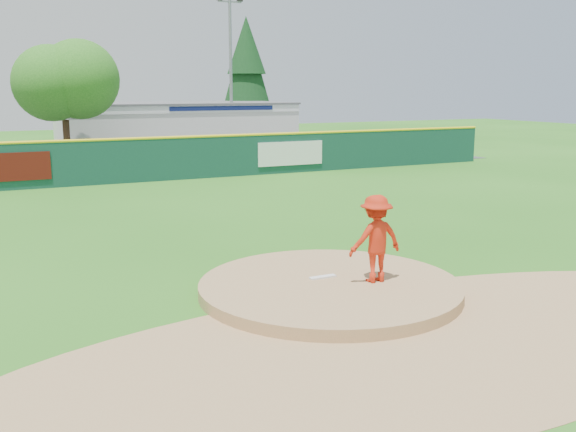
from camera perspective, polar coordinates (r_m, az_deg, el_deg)
name	(u,v)px	position (r m, az deg, el deg)	size (l,w,h in m)	color
ground	(330,293)	(13.63, 3.71, -6.85)	(120.00, 120.00, 0.00)	#286B19
pitchers_mound	(330,293)	(13.63, 3.71, -6.85)	(5.50, 5.50, 0.50)	#9E774C
pitching_rubber	(323,277)	(13.79, 3.11, -5.44)	(0.60, 0.15, 0.04)	white
infield_dirt_arc	(417,343)	(11.28, 11.41, -10.97)	(15.40, 15.40, 0.01)	#9E774C
parking_lot	(100,162)	(39.00, -16.37, 4.59)	(44.00, 16.00, 0.02)	#38383A
pitcher	(376,239)	(13.46, 7.80, -2.00)	(1.19, 0.68, 1.84)	red
van	(140,159)	(33.31, -13.05, 4.97)	(2.42, 5.25, 1.46)	white
pool_building_grp	(175,127)	(45.06, -10.00, 7.82)	(15.20, 8.20, 3.31)	silver
fence_banners	(162,160)	(30.33, -11.16, 4.93)	(16.92, 0.04, 1.20)	#55120C
outfield_fence	(134,159)	(30.10, -13.52, 4.96)	(40.00, 0.14, 2.07)	#123C32
deciduous_tree	(63,82)	(36.51, -19.37, 11.14)	(5.60, 5.60, 7.36)	#382314
conifer_tree	(247,71)	(51.10, -3.70, 12.71)	(4.40, 4.40, 9.50)	#382314
light_pole_right	(231,68)	(43.12, -5.11, 12.96)	(1.75, 0.25, 10.00)	gray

